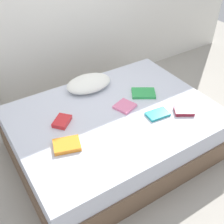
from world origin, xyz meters
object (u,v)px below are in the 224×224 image
Objects in this scene: textbook_pink at (125,106)px; textbook_red at (62,121)px; textbook_orange at (67,145)px; bed at (115,132)px; textbook_green at (143,93)px; textbook_maroon at (184,111)px; textbook_teal at (158,114)px; pillow at (88,83)px.

textbook_red is at bearing 150.29° from textbook_pink.
textbook_red is (0.10, 0.31, 0.00)m from textbook_orange.
bed is 10.89× the size of textbook_pink.
textbook_pink is (0.73, 0.19, -0.01)m from textbook_orange.
textbook_pink is at bearing -132.42° from textbook_green.
textbook_teal is (-0.24, 0.11, -0.01)m from textbook_maroon.
textbook_teal is at bearing -66.54° from pillow.
pillow is 1.06m from textbook_maroon.
textbook_red reaches higher than textbook_pink.
textbook_pink is at bearing 170.93° from textbook_maroon.
pillow reaches higher than textbook_teal.
bed is 8.82× the size of textbook_orange.
textbook_green reaches higher than textbook_teal.
textbook_orange reaches higher than textbook_pink.
textbook_red is (-0.63, 0.12, 0.01)m from textbook_pink.
bed is 0.52m from textbook_green.
textbook_orange is at bearing -148.86° from textbook_red.
textbook_teal is at bearing -171.99° from textbook_maroon.
textbook_maroon is at bearing -18.60° from textbook_teal.
textbook_green is 1.35× the size of textbook_red.
pillow reaches higher than textbook_maroon.
bed is 10.91× the size of textbook_red.
pillow reaches higher than textbook_pink.
textbook_pink is 0.84× the size of textbook_teal.
textbook_maroon is (1.07, -0.50, -0.00)m from textbook_red.
textbook_orange is at bearing -164.33° from bed.
textbook_pink is at bearing 9.84° from bed.
textbook_pink is 0.65m from textbook_red.
textbook_maroon is at bearing -41.05° from textbook_green.
textbook_orange reaches higher than textbook_maroon.
textbook_maroon is at bearing -66.55° from textbook_red.
textbook_orange is at bearing -157.39° from textbook_maroon.
pillow reaches higher than textbook_orange.
textbook_red is at bearing -172.98° from textbook_maroon.
textbook_pink is (0.14, -0.50, -0.05)m from pillow.
textbook_teal is at bearing -66.84° from textbook_red.
pillow is 2.74× the size of textbook_maroon.
textbook_teal reaches higher than bed.
textbook_red is 1.19m from textbook_maroon.
textbook_orange is (-0.59, -0.17, 0.27)m from bed.
textbook_orange is 0.75m from textbook_pink.
textbook_pink is 0.58m from textbook_maroon.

